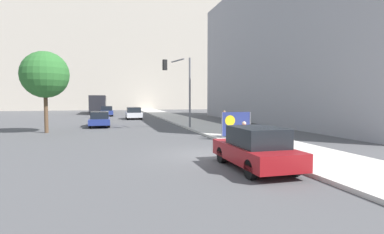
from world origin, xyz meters
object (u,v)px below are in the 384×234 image
object	(u,v)px
street_tree_near_curb	(45,75)
seated_protester	(244,132)
car_on_road_distant	(107,111)
city_bus_on_road	(98,103)
parked_car_curbside	(256,148)
car_on_road_midblock	(134,113)
protest_banner	(236,124)
jogger_on_sidewalk	(224,123)
car_on_road_nearest	(100,119)
traffic_light_pole	(181,81)

from	to	relation	value
street_tree_near_curb	seated_protester	bearing A→B (deg)	-40.74
seated_protester	car_on_road_distant	world-z (taller)	car_on_road_distant
city_bus_on_road	parked_car_curbside	bearing A→B (deg)	-81.31
car_on_road_midblock	car_on_road_distant	xyz separation A→B (m)	(-3.37, 7.94, -0.01)
protest_banner	parked_car_curbside	world-z (taller)	protest_banner
jogger_on_sidewalk	street_tree_near_curb	bearing A→B (deg)	-43.34
car_on_road_distant	city_bus_on_road	world-z (taller)	city_bus_on_road
parked_car_curbside	car_on_road_nearest	distance (m)	20.06
car_on_road_distant	seated_protester	bearing A→B (deg)	-76.99
car_on_road_nearest	car_on_road_distant	distance (m)	17.68
car_on_road_midblock	street_tree_near_curb	xyz separation A→B (m)	(-7.55, -14.07, 3.61)
traffic_light_pole	seated_protester	bearing A→B (deg)	-83.11
car_on_road_midblock	car_on_road_distant	distance (m)	8.62
protest_banner	car_on_road_midblock	size ratio (longest dim) A/B	0.47
parked_car_curbside	car_on_road_midblock	bearing A→B (deg)	94.32
protest_banner	street_tree_near_curb	world-z (taller)	street_tree_near_curb
jogger_on_sidewalk	city_bus_on_road	size ratio (longest dim) A/B	0.14
traffic_light_pole	car_on_road_distant	xyz separation A→B (m)	(-6.20, 22.19, -3.32)
parked_car_curbside	city_bus_on_road	distance (m)	46.73
parked_car_curbside	car_on_road_midblock	xyz separation A→B (m)	(-2.18, 28.88, -0.01)
traffic_light_pole	jogger_on_sidewalk	bearing A→B (deg)	-77.50
seated_protester	street_tree_near_curb	xyz separation A→B (m)	(-11.57, 9.97, 3.56)
jogger_on_sidewalk	car_on_road_distant	xyz separation A→B (m)	(-7.60, 28.48, -0.25)
seated_protester	protest_banner	world-z (taller)	protest_banner
seated_protester	car_on_road_nearest	xyz separation A→B (m)	(-7.84, 14.30, -0.10)
parked_car_curbside	city_bus_on_road	world-z (taller)	city_bus_on_road
protest_banner	street_tree_near_curb	xyz separation A→B (m)	(-12.22, 7.38, 3.36)
jogger_on_sidewalk	car_on_road_nearest	xyz separation A→B (m)	(-8.05, 10.81, -0.29)
seated_protester	traffic_light_pole	world-z (taller)	traffic_light_pole
car_on_road_distant	city_bus_on_road	xyz separation A→B (m)	(-1.51, 9.36, 1.08)
city_bus_on_road	seated_protester	bearing A→B (deg)	-77.85
car_on_road_nearest	street_tree_near_curb	distance (m)	6.79
traffic_light_pole	street_tree_near_curb	world-z (taller)	street_tree_near_curb
seated_protester	street_tree_near_curb	size ratio (longest dim) A/B	0.20
seated_protester	parked_car_curbside	bearing A→B (deg)	-101.15
seated_protester	city_bus_on_road	world-z (taller)	city_bus_on_road
seated_protester	parked_car_curbside	distance (m)	5.18
jogger_on_sidewalk	parked_car_curbside	bearing A→B (deg)	61.63
car_on_road_nearest	city_bus_on_road	bearing A→B (deg)	92.26
protest_banner	traffic_light_pole	bearing A→B (deg)	104.28
car_on_road_nearest	street_tree_near_curb	bearing A→B (deg)	-130.76
protest_banner	traffic_light_pole	world-z (taller)	traffic_light_pole
street_tree_near_curb	car_on_road_nearest	bearing A→B (deg)	49.24
parked_car_curbside	street_tree_near_curb	xyz separation A→B (m)	(-9.73, 14.81, 3.60)
protest_banner	city_bus_on_road	distance (m)	39.92
protest_banner	traffic_light_pole	size ratio (longest dim) A/B	0.33
seated_protester	car_on_road_nearest	distance (m)	16.31
parked_car_curbside	street_tree_near_curb	size ratio (longest dim) A/B	0.68
traffic_light_pole	car_on_road_distant	distance (m)	23.28
traffic_light_pole	car_on_road_midblock	bearing A→B (deg)	101.25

